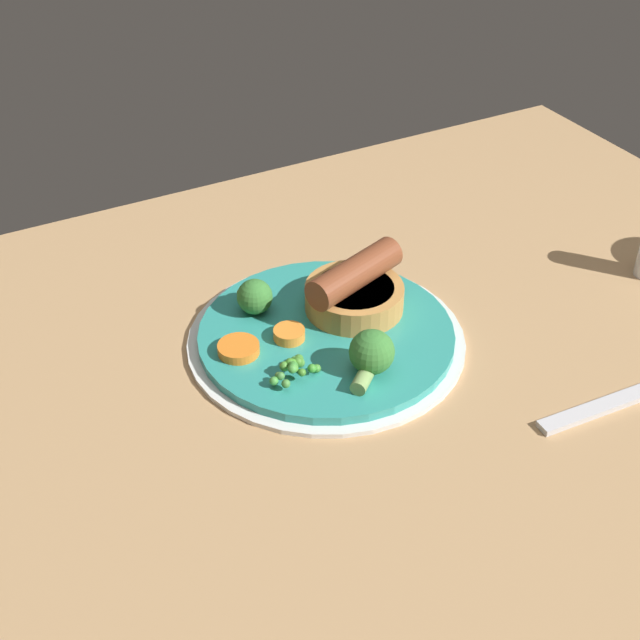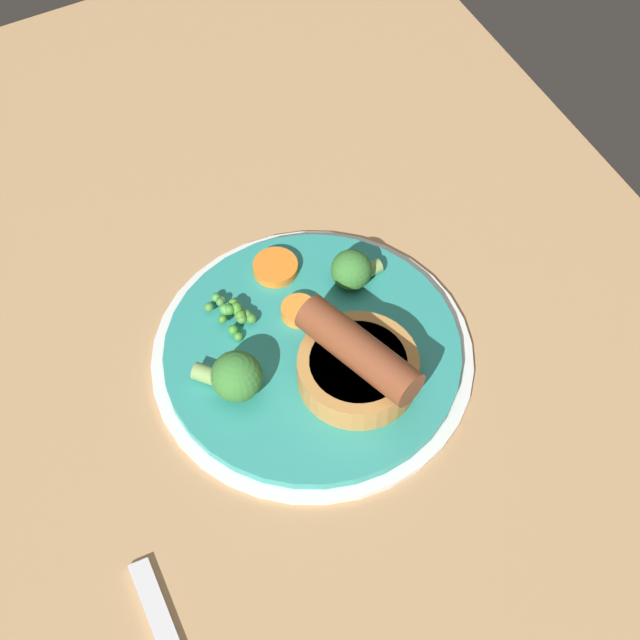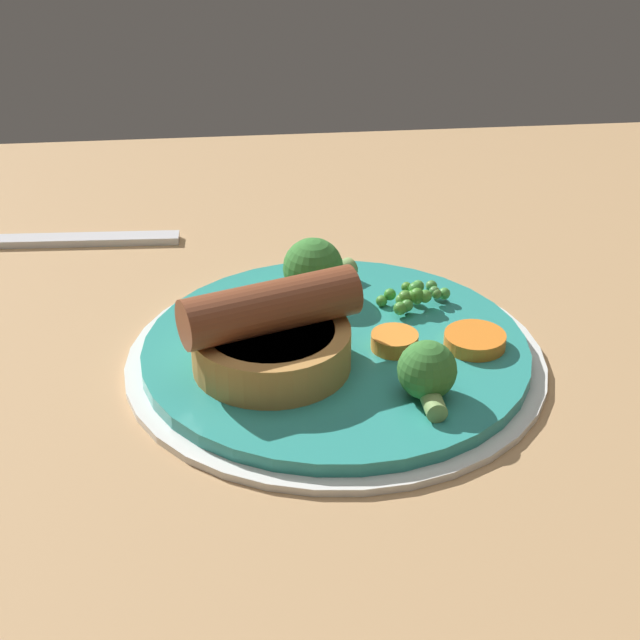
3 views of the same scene
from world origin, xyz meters
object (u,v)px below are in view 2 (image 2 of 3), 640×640
pea_pile (232,312)px  broccoli_floret_far (235,376)px  sausage_pudding (358,364)px  broccoli_floret_near (352,270)px  carrot_slice_1 (299,311)px  carrot_slice_2 (275,267)px  dinner_plate (312,355)px

pea_pile → broccoli_floret_far: broccoli_floret_far is taller
sausage_pudding → pea_pile: 12.15cm
broccoli_floret_near → carrot_slice_1: size_ratio=1.55×
pea_pile → broccoli_floret_near: bearing=84.1°
carrot_slice_2 → broccoli_floret_far: bearing=-40.6°
carrot_slice_2 → broccoli_floret_near: bearing=52.3°
carrot_slice_1 → carrot_slice_2: carrot_slice_1 is taller
broccoli_floret_near → carrot_slice_2: broccoli_floret_near is taller
sausage_pudding → broccoli_floret_far: (-3.60, -9.30, -0.20)cm
sausage_pudding → broccoli_floret_near: 10.00cm
broccoli_floret_near → sausage_pudding: bearing=62.2°
sausage_pudding → broccoli_floret_far: bearing=49.6°
broccoli_floret_near → carrot_slice_2: (-4.18, -5.42, -1.26)cm
pea_pile → carrot_slice_2: bearing=118.9°
broccoli_floret_far → carrot_slice_1: (-4.39, 7.92, -1.49)cm
sausage_pudding → broccoli_floret_near: sausage_pudding is taller
pea_pile → broccoli_floret_near: (1.13, 10.93, 0.73)cm
pea_pile → broccoli_floret_near: size_ratio=1.09×
sausage_pudding → pea_pile: size_ratio=2.22×
dinner_plate → carrot_slice_1: carrot_slice_1 is taller
sausage_pudding → carrot_slice_1: size_ratio=3.76×
broccoli_floret_near → broccoli_floret_far: 14.66cm
carrot_slice_1 → broccoli_floret_near: bearing=100.0°
sausage_pudding → pea_pile: (-10.13, -6.60, -1.22)cm
dinner_plate → broccoli_floret_near: size_ratio=5.74×
sausage_pudding → pea_pile: bearing=13.9°
carrot_slice_1 → broccoli_floret_far: bearing=-61.0°
broccoli_floret_near → broccoli_floret_far: size_ratio=0.86×
pea_pile → broccoli_floret_far: 7.13cm
pea_pile → broccoli_floret_far: size_ratio=0.94×
dinner_plate → sausage_pudding: bearing=25.0°
dinner_plate → carrot_slice_2: bearing=174.2°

